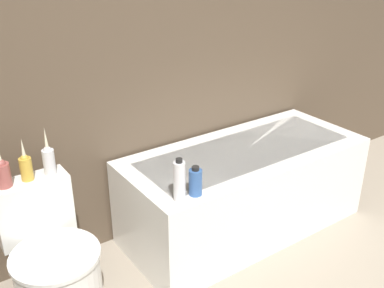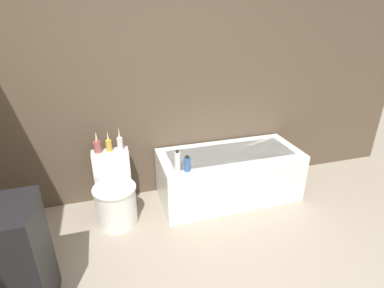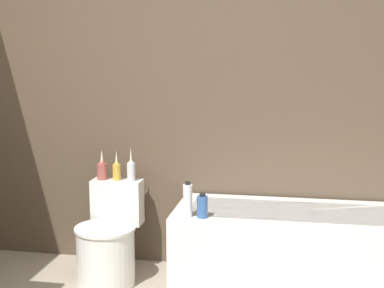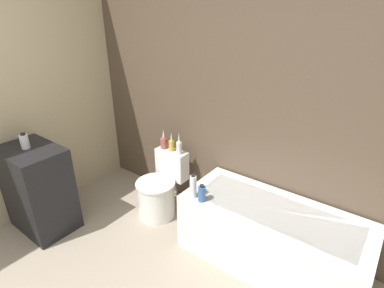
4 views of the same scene
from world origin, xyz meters
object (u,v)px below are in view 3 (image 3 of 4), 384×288
object	(u,v)px
bathtub	(291,251)
vase_silver	(117,170)
shampoo_bottle_short	(202,206)
shampoo_bottle_tall	(188,200)
vase_bronze	(131,170)
toilet	(108,243)
vase_gold	(102,169)

from	to	relation	value
bathtub	vase_silver	bearing A→B (deg)	172.46
vase_silver	shampoo_bottle_short	world-z (taller)	vase_silver
shampoo_bottle_tall	bathtub	bearing A→B (deg)	21.05
shampoo_bottle_short	vase_bronze	bearing A→B (deg)	144.88
bathtub	vase_silver	size ratio (longest dim) A/B	7.09
toilet	vase_silver	world-z (taller)	vase_silver
vase_silver	bathtub	bearing A→B (deg)	-7.54
vase_gold	vase_bronze	xyz separation A→B (m)	(0.22, -0.00, 0.01)
bathtub	toilet	size ratio (longest dim) A/B	2.28
toilet	vase_silver	xyz separation A→B (m)	(-0.00, 0.22, 0.48)
toilet	shampoo_bottle_tall	bearing A→B (deg)	-18.20
bathtub	shampoo_bottle_short	xyz separation A→B (m)	(-0.56, -0.25, 0.35)
toilet	vase_bronze	xyz separation A→B (m)	(0.11, 0.21, 0.49)
shampoo_bottle_short	vase_gold	bearing A→B (deg)	152.65
vase_gold	shampoo_bottle_short	distance (m)	0.91
vase_gold	vase_bronze	size ratio (longest dim) A/B	0.90
vase_silver	shampoo_bottle_tall	world-z (taller)	vase_silver
vase_silver	shampoo_bottle_short	size ratio (longest dim) A/B	1.38
vase_gold	shampoo_bottle_short	world-z (taller)	vase_gold
toilet	shampoo_bottle_short	bearing A→B (deg)	-16.01
vase_bronze	shampoo_bottle_short	bearing A→B (deg)	-35.12
bathtub	vase_gold	bearing A→B (deg)	173.14
bathtub	vase_silver	xyz separation A→B (m)	(-1.25, 0.17, 0.47)
shampoo_bottle_tall	shampoo_bottle_short	xyz separation A→B (m)	(0.09, -0.00, -0.03)
vase_silver	vase_gold	bearing A→B (deg)	-179.09
vase_silver	shampoo_bottle_short	distance (m)	0.82
toilet	vase_silver	size ratio (longest dim) A/B	3.10
vase_silver	shampoo_bottle_tall	distance (m)	0.74
bathtub	shampoo_bottle_tall	world-z (taller)	shampoo_bottle_tall
bathtub	shampoo_bottle_short	distance (m)	0.70
vase_bronze	shampoo_bottle_short	world-z (taller)	vase_bronze
bathtub	shampoo_bottle_short	bearing A→B (deg)	-155.61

